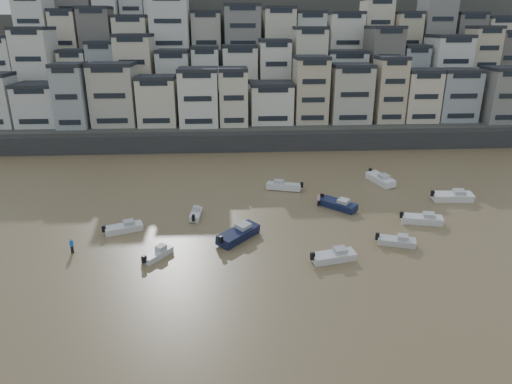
{
  "coord_description": "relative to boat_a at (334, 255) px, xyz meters",
  "views": [
    {
      "loc": [
        2.17,
        -23.52,
        23.79
      ],
      "look_at": [
        5.51,
        30.0,
        4.0
      ],
      "focal_mm": 32.0,
      "sensor_mm": 36.0,
      "label": 1
    }
  ],
  "objects": [
    {
      "name": "boat_k",
      "position": [
        -23.87,
        8.8,
        -0.04
      ],
      "size": [
        5.14,
        3.34,
        1.34
      ],
      "primitive_type": null,
      "rotation": [
        0.0,
        0.0,
        0.39
      ],
      "color": "white",
      "rests_on": "ground"
    },
    {
      "name": "boat_e",
      "position": [
        3.91,
        14.52,
        0.08
      ],
      "size": [
        5.33,
        5.49,
        1.57
      ],
      "primitive_type": null,
      "rotation": [
        0.0,
        0.0,
        -0.81
      ],
      "color": "#151E43",
      "rests_on": "ground"
    },
    {
      "name": "boat_d",
      "position": [
        13.38,
        9.04,
        0.03
      ],
      "size": [
        5.67,
        2.96,
        1.47
      ],
      "primitive_type": null,
      "rotation": [
        0.0,
        0.0,
        -0.23
      ],
      "color": "silver",
      "rests_on": "ground"
    },
    {
      "name": "person_blue",
      "position": [
        -28.44,
        3.68,
        0.16
      ],
      "size": [
        0.44,
        0.44,
        1.74
      ],
      "primitive_type": null,
      "color": "blue",
      "rests_on": "ground"
    },
    {
      "name": "boat_c",
      "position": [
        -10.0,
        5.84,
        0.19
      ],
      "size": [
        5.9,
        6.38,
        1.79
      ],
      "primitive_type": null,
      "rotation": [
        0.0,
        0.0,
        0.86
      ],
      "color": "#12193B",
      "rests_on": "ground"
    },
    {
      "name": "boat_a",
      "position": [
        0.0,
        0.0,
        0.0
      ],
      "size": [
        5.44,
        2.8,
        1.42
      ],
      "primitive_type": null,
      "rotation": [
        0.0,
        0.0,
        0.22
      ],
      "color": "silver",
      "rests_on": "ground"
    },
    {
      "name": "harbor_wall",
      "position": [
        -3.12,
        45.98,
        1.04
      ],
      "size": [
        140.0,
        3.0,
        3.5
      ],
      "primitive_type": "cube",
      "color": "#38383A",
      "rests_on": "ground"
    },
    {
      "name": "boat_j",
      "position": [
        -18.85,
        1.94,
        -0.14
      ],
      "size": [
        3.53,
        4.17,
        1.13
      ],
      "primitive_type": null,
      "rotation": [
        0.0,
        0.0,
        0.95
      ],
      "color": "silver",
      "rests_on": "ground"
    },
    {
      "name": "boat_b",
      "position": [
        8.02,
        3.25,
        -0.08
      ],
      "size": [
        4.83,
        2.86,
        1.25
      ],
      "primitive_type": null,
      "rotation": [
        0.0,
        0.0,
        -0.32
      ],
      "color": "silver",
      "rests_on": "ground"
    },
    {
      "name": "boat_i",
      "position": [
        13.05,
        24.65,
        0.18
      ],
      "size": [
        3.71,
        6.8,
        1.77
      ],
      "primitive_type": null,
      "rotation": [
        0.0,
        0.0,
        -1.31
      ],
      "color": "white",
      "rests_on": "ground"
    },
    {
      "name": "person_pink",
      "position": [
        1.4,
        15.75,
        0.16
      ],
      "size": [
        0.44,
        0.44,
        1.74
      ],
      "primitive_type": null,
      "color": "#F5ADBC",
      "rests_on": "ground"
    },
    {
      "name": "boat_f",
      "position": [
        -15.41,
        12.76,
        -0.13
      ],
      "size": [
        1.7,
        4.32,
        1.15
      ],
      "primitive_type": null,
      "rotation": [
        0.0,
        0.0,
        1.5
      ],
      "color": "silver",
      "rests_on": "ground"
    },
    {
      "name": "boat_h",
      "position": [
        -2.6,
        22.62,
        0.08
      ],
      "size": [
        6.04,
        3.43,
        1.57
      ],
      "primitive_type": null,
      "rotation": [
        0.0,
        0.0,
        2.85
      ],
      "color": "silver",
      "rests_on": "ground"
    },
    {
      "name": "boat_g",
      "position": [
        20.85,
        16.37,
        0.13
      ],
      "size": [
        6.27,
        2.38,
        1.68
      ],
      "primitive_type": null,
      "rotation": [
        0.0,
        0.0,
        -0.06
      ],
      "color": "white",
      "rests_on": "ground"
    },
    {
      "name": "hillside",
      "position": [
        1.61,
        85.82,
        12.3
      ],
      "size": [
        141.04,
        66.0,
        50.0
      ],
      "color": "#4C4C47",
      "rests_on": "ground"
    }
  ]
}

